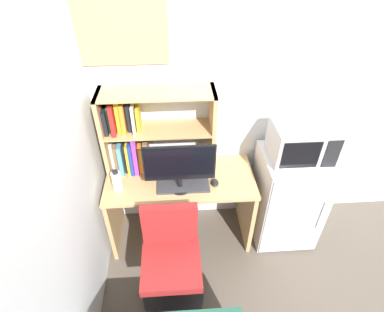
# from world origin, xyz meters

# --- Properties ---
(wall_back) EXTENTS (6.40, 0.04, 2.60)m
(wall_back) POSITION_xyz_m (0.40, 0.02, 1.30)
(wall_back) COLOR silver
(wall_back) RESTS_ON ground_plane
(wall_left) EXTENTS (0.04, 4.40, 2.60)m
(wall_left) POSITION_xyz_m (-1.62, -1.60, 1.30)
(wall_left) COLOR silver
(wall_left) RESTS_ON ground_plane
(desk) EXTENTS (1.26, 0.58, 0.75)m
(desk) POSITION_xyz_m (-0.92, -0.29, 0.52)
(desk) COLOR tan
(desk) RESTS_ON ground_plane
(hutch_bookshelf) EXTENTS (0.90, 0.28, 0.73)m
(hutch_bookshelf) POSITION_xyz_m (-1.23, -0.13, 1.10)
(hutch_bookshelf) COLOR tan
(hutch_bookshelf) RESTS_ON desk
(monitor) EXTENTS (0.56, 0.18, 0.42)m
(monitor) POSITION_xyz_m (-0.92, -0.41, 0.98)
(monitor) COLOR black
(monitor) RESTS_ON desk
(keyboard) EXTENTS (0.43, 0.15, 0.02)m
(keyboard) POSITION_xyz_m (-0.90, -0.41, 0.76)
(keyboard) COLOR #333338
(keyboard) RESTS_ON desk
(computer_mouse) EXTENTS (0.06, 0.09, 0.04)m
(computer_mouse) POSITION_xyz_m (-0.63, -0.39, 0.77)
(computer_mouse) COLOR black
(computer_mouse) RESTS_ON desk
(water_bottle) EXTENTS (0.08, 0.08, 0.20)m
(water_bottle) POSITION_xyz_m (-1.42, -0.40, 0.84)
(water_bottle) COLOR silver
(water_bottle) RESTS_ON desk
(mini_fridge) EXTENTS (0.56, 0.55, 0.93)m
(mini_fridge) POSITION_xyz_m (0.06, -0.31, 0.47)
(mini_fridge) COLOR silver
(mini_fridge) RESTS_ON ground_plane
(microwave) EXTENTS (0.48, 0.35, 0.31)m
(microwave) POSITION_xyz_m (0.06, -0.31, 1.09)
(microwave) COLOR #ADADB2
(microwave) RESTS_ON mini_fridge
(desk_chair) EXTENTS (0.51, 0.51, 0.88)m
(desk_chair) POSITION_xyz_m (-1.01, -0.87, 0.39)
(desk_chair) COLOR black
(desk_chair) RESTS_ON ground_plane
(wall_corkboard) EXTENTS (0.68, 0.02, 0.49)m
(wall_corkboard) POSITION_xyz_m (-1.30, -0.01, 1.89)
(wall_corkboard) COLOR tan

